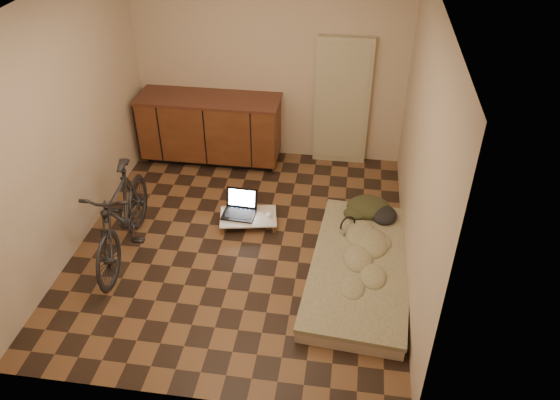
# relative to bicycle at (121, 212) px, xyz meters

# --- Properties ---
(room_shell) EXTENTS (3.50, 4.00, 2.60)m
(room_shell) POSITION_rel_bicycle_xyz_m (1.17, 0.35, 0.76)
(room_shell) COLOR brown
(room_shell) RESTS_ON ground
(cabinets) EXTENTS (1.84, 0.62, 0.91)m
(cabinets) POSITION_rel_bicycle_xyz_m (0.42, 2.05, -0.07)
(cabinets) COLOR black
(cabinets) RESTS_ON ground
(appliance_panel) EXTENTS (0.70, 0.10, 1.70)m
(appliance_panel) POSITION_rel_bicycle_xyz_m (2.12, 2.29, 0.31)
(appliance_panel) COLOR beige
(appliance_panel) RESTS_ON ground
(bicycle) EXTENTS (0.61, 1.69, 1.08)m
(bicycle) POSITION_rel_bicycle_xyz_m (0.00, 0.00, 0.00)
(bicycle) COLOR black
(bicycle) RESTS_ON ground
(futon) EXTENTS (1.13, 2.11, 0.18)m
(futon) POSITION_rel_bicycle_xyz_m (2.47, -0.00, -0.45)
(futon) COLOR #C1AE9A
(futon) RESTS_ON ground
(clothing_pile) EXTENTS (0.55, 0.47, 0.21)m
(clothing_pile) POSITION_rel_bicycle_xyz_m (2.57, 0.87, -0.26)
(clothing_pile) COLOR #34361F
(clothing_pile) RESTS_ON futon
(headphones) EXTENTS (0.31, 0.31, 0.15)m
(headphones) POSITION_rel_bicycle_xyz_m (2.31, 0.50, -0.29)
(headphones) COLOR black
(headphones) RESTS_ON futon
(lap_desk) EXTENTS (0.71, 0.52, 0.11)m
(lap_desk) POSITION_rel_bicycle_xyz_m (1.17, 0.69, -0.44)
(lap_desk) COLOR brown
(lap_desk) RESTS_ON ground
(laptop) EXTENTS (0.38, 0.35, 0.25)m
(laptop) POSITION_rel_bicycle_xyz_m (1.07, 0.74, -0.38)
(laptop) COLOR black
(laptop) RESTS_ON lap_desk
(mouse) EXTENTS (0.09, 0.12, 0.04)m
(mouse) POSITION_rel_bicycle_xyz_m (1.41, 0.73, -0.41)
(mouse) COLOR white
(mouse) RESTS_ON lap_desk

